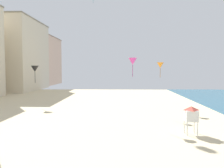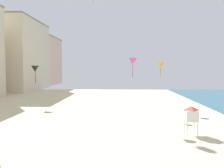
# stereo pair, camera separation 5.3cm
# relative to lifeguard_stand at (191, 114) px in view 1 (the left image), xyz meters

# --- Properties ---
(boardwalk_hotel_far) EXTENTS (15.13, 21.00, 19.43)m
(boardwalk_hotel_far) POSITION_rel_lifeguard_stand_xyz_m (-36.90, 44.09, 7.88)
(boardwalk_hotel_far) COLOR beige
(boardwalk_hotel_far) RESTS_ON ground
(boardwalk_hotel_distant) EXTENTS (12.11, 20.46, 17.92)m
(boardwalk_hotel_distant) POSITION_rel_lifeguard_stand_xyz_m (-36.90, 66.78, 7.13)
(boardwalk_hotel_distant) COLOR beige
(boardwalk_hotel_distant) RESTS_ON ground
(lifeguard_stand) EXTENTS (1.10, 1.10, 2.55)m
(lifeguard_stand) POSITION_rel_lifeguard_stand_xyz_m (0.00, 0.00, 0.00)
(lifeguard_stand) COLOR white
(lifeguard_stand) RESTS_ON ground
(kite_magenta_delta) EXTENTS (0.93, 0.93, 2.11)m
(kite_magenta_delta) POSITION_rel_lifeguard_stand_xyz_m (-5.05, 4.72, 4.91)
(kite_magenta_delta) COLOR #DB3D9E
(kite_orange_delta) EXTENTS (0.98, 0.98, 2.23)m
(kite_orange_delta) POSITION_rel_lifeguard_stand_xyz_m (-0.54, 13.47, 4.62)
(kite_orange_delta) COLOR orange
(kite_black_delta) EXTENTS (1.24, 1.24, 2.81)m
(kite_black_delta) POSITION_rel_lifeguard_stand_xyz_m (-20.20, 16.33, 4.10)
(kite_black_delta) COLOR black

